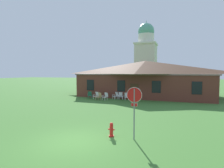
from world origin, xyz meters
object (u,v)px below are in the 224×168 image
Objects in this scene: lawn_chair_middle at (105,96)px; lawn_chair_right_end at (116,95)px; lawn_chair_far_side at (121,96)px; lawn_chair_by_porch at (90,95)px; fire_hydrant at (111,130)px; stop_sign at (134,103)px; lawn_chair_under_eave at (127,96)px; lawn_chair_near_door at (96,95)px; lawn_chair_left_end at (99,96)px.

lawn_chair_right_end is at bearing 47.57° from lawn_chair_middle.
lawn_chair_middle is 2.05m from lawn_chair_far_side.
lawn_chair_by_porch is 1.21× the size of fire_hydrant.
lawn_chair_under_eave is at bearing 107.46° from stop_sign.
lawn_chair_near_door is 1.00× the size of lawn_chair_left_end.
lawn_chair_middle and lawn_chair_under_eave have the same top height.
lawn_chair_by_porch is (-9.29, 12.83, -1.48)m from stop_sign.
lawn_chair_near_door is 1.21× the size of fire_hydrant.
lawn_chair_middle is (0.81, 0.24, 0.00)m from lawn_chair_left_end.
lawn_chair_by_porch is at bearing -170.57° from lawn_chair_right_end.
lawn_chair_near_door is 3.23m from lawn_chair_far_side.
lawn_chair_right_end is 14.15m from fire_hydrant.
fire_hydrant is at bearing -65.98° from lawn_chair_middle.
lawn_chair_near_door is at bearing 118.73° from fire_hydrant.
lawn_chair_near_door is 1.42m from lawn_chair_middle.
stop_sign reaches higher than lawn_chair_under_eave.
lawn_chair_right_end is at bearing 113.19° from stop_sign.
stop_sign is 13.90m from lawn_chair_under_eave.
lawn_chair_left_end and lawn_chair_under_eave have the same top height.
lawn_chair_right_end is (3.54, 0.59, 0.00)m from lawn_chair_by_porch.
stop_sign is at bearing -66.81° from lawn_chair_right_end.
lawn_chair_far_side is at bearing 8.01° from lawn_chair_by_porch.
lawn_chair_left_end is (-7.58, 12.07, -1.48)m from stop_sign.
lawn_chair_middle is 1.00× the size of lawn_chair_right_end.
stop_sign is 15.05m from lawn_chair_near_door.
lawn_chair_right_end and lawn_chair_under_eave have the same top height.
lawn_chair_far_side is (1.71, 1.12, 0.00)m from lawn_chair_middle.
lawn_chair_right_end is at bearing 171.54° from lawn_chair_under_eave.
stop_sign is at bearing -61.19° from lawn_chair_middle.
lawn_chair_left_end is 13.62m from fire_hydrant.
lawn_chair_near_door and lawn_chair_far_side have the same top height.
lawn_chair_near_door is at bearing -13.68° from lawn_chair_by_porch.
lawn_chair_under_eave is at bearing 102.26° from fire_hydrant.
lawn_chair_far_side is at bearing 28.33° from lawn_chair_left_end.
lawn_chair_left_end is (0.59, -0.49, 0.00)m from lawn_chair_near_door.
lawn_chair_under_eave is at bearing 17.95° from lawn_chair_left_end.
stop_sign is at bearing -72.54° from lawn_chair_under_eave.
lawn_chair_by_porch is 1.88m from lawn_chair_left_end.
stop_sign is 2.91× the size of lawn_chair_middle.
lawn_chair_under_eave is at bearing -8.46° from lawn_chair_right_end.
lawn_chair_by_porch is at bearing 168.25° from lawn_chair_middle.
lawn_chair_left_end is 1.21× the size of fire_hydrant.
lawn_chair_middle is at bearing 118.81° from stop_sign.
lawn_chair_left_end is 1.00× the size of lawn_chair_middle.
lawn_chair_far_side is at bearing 15.63° from lawn_chair_near_door.
lawn_chair_right_end is 1.21× the size of fire_hydrant.
stop_sign is 2.91× the size of lawn_chair_near_door.
fire_hydrant is (5.49, -12.31, -0.12)m from lawn_chair_middle.
lawn_chair_near_door is at bearing -160.36° from lawn_chair_right_end.
stop_sign is at bearing 0.34° from fire_hydrant.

